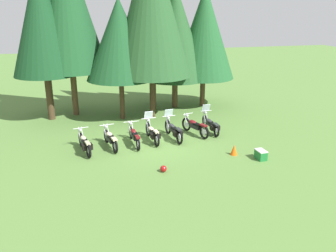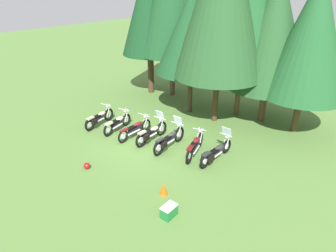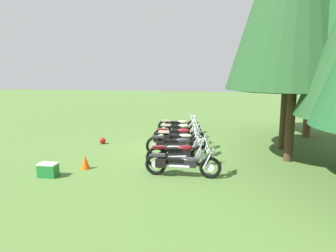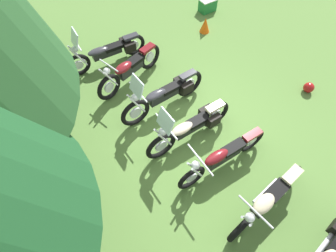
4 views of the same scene
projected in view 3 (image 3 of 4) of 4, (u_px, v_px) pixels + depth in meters
ground_plane at (178, 150)px, 12.75m from camera, size 80.00×80.00×0.00m
motorcycle_0 at (178, 125)px, 16.08m from camera, size 0.83×2.18×1.01m
motorcycle_1 at (180, 129)px, 14.85m from camera, size 0.74×2.12×0.99m
motorcycle_2 at (179, 134)px, 13.69m from camera, size 0.78×2.28×0.98m
motorcycle_3 at (180, 138)px, 12.73m from camera, size 0.76×2.28×1.38m
motorcycle_4 at (176, 144)px, 11.65m from camera, size 0.73×2.38×1.39m
motorcycle_5 at (180, 153)px, 10.37m from camera, size 0.95×2.16×1.02m
motorcycle_6 at (181, 163)px, 9.39m from camera, size 0.62×2.36×1.34m
pine_tree_0 at (295, 23)px, 15.77m from camera, size 3.65×3.65×8.69m
pine_tree_2 at (289, 33)px, 12.11m from camera, size 3.97×3.97×6.99m
picnic_cooler at (48, 170)px, 9.41m from camera, size 0.40×0.58×0.43m
traffic_cone at (85, 162)px, 10.16m from camera, size 0.32×0.32×0.48m
dropped_helmet at (103, 141)px, 13.78m from camera, size 0.28×0.28×0.28m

